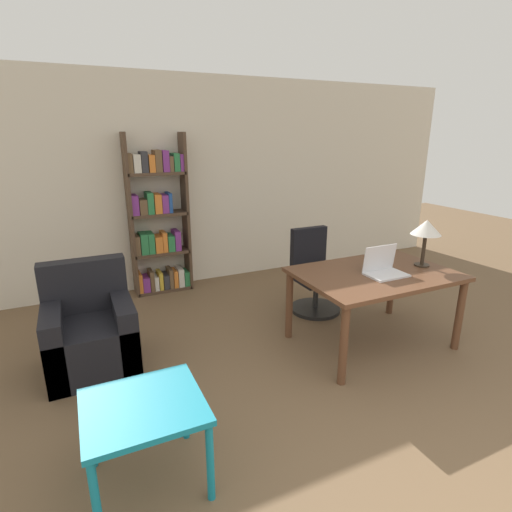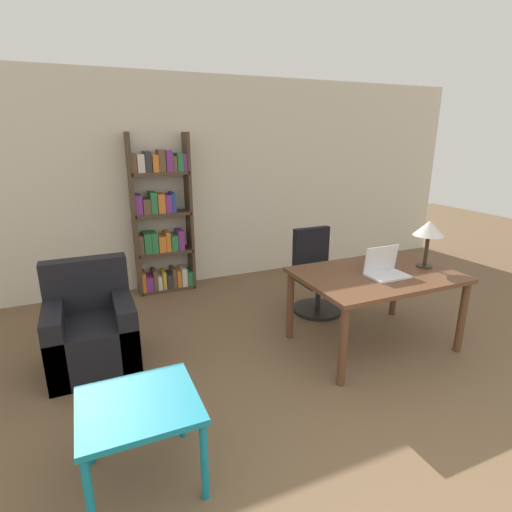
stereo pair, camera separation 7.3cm
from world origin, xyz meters
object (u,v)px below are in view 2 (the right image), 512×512
Objects in this scene: office_chair at (316,276)px; side_table_blue at (139,414)px; laptop at (385,269)px; bookshelf at (162,222)px; table_lamp at (429,230)px; desk at (376,282)px; armchair at (92,333)px.

side_table_blue is (-2.21, -1.68, 0.05)m from office_chair.
bookshelf is (-1.57, 2.34, 0.11)m from laptop.
bookshelf is (-2.09, 2.30, -0.20)m from table_lamp.
desk is 0.95m from office_chair.
table_lamp is 0.70× the size of side_table_blue.
table_lamp is (0.52, 0.04, 0.31)m from laptop.
laptop is at bearing -175.84° from table_lamp.
table_lamp reaches higher than laptop.
side_table_blue is (-2.31, -0.68, -0.33)m from laptop.
office_chair reaches higher than armchair.
side_table_blue is at bearing -81.93° from armchair.
desk is 3.17× the size of table_lamp.
side_table_blue is at bearing -161.58° from desk.
table_lamp is at bearing 4.16° from laptop.
office_chair is at bearing 5.05° from armchair.
table_lamp is 3.11m from bookshelf.
office_chair reaches higher than desk.
table_lamp is at bearing -47.72° from bookshelf.
desk is 4.00× the size of laptop.
table_lamp is at bearing 14.24° from side_table_blue.
office_chair is 2.05m from bookshelf.
desk is at bearing 105.81° from laptop.
office_chair is 1.04× the size of armchair.
table_lamp is 1.34m from office_chair.
armchair is (-0.21, 1.47, -0.16)m from side_table_blue.
bookshelf is (-1.47, 1.33, 0.49)m from office_chair.
armchair is (-2.49, 0.71, -0.34)m from desk.
laptop is 0.18× the size of bookshelf.
bookshelf is at bearing 132.28° from table_lamp.
office_chair is at bearing 94.49° from desk.
armchair is 0.46× the size of bookshelf.
office_chair is 2.43m from armchair.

